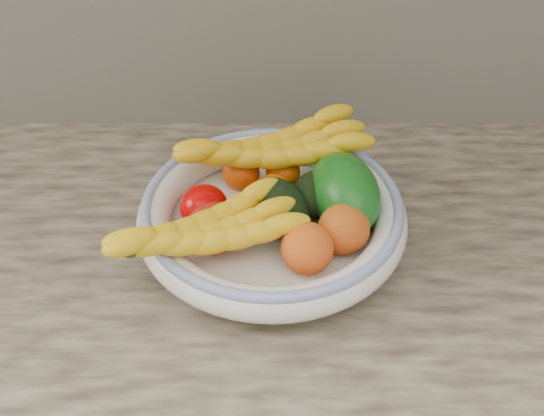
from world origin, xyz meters
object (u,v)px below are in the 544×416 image
(banana_bunch_back, at_px, (272,153))
(banana_bunch_front, at_px, (206,235))
(green_mango, at_px, (344,193))
(fruit_bowl, at_px, (272,214))

(banana_bunch_back, bearing_deg, banana_bunch_front, -131.41)
(green_mango, xyz_separation_m, banana_bunch_front, (-0.19, -0.10, 0.01))
(fruit_bowl, bearing_deg, green_mango, 7.96)
(banana_bunch_front, bearing_deg, green_mango, -0.07)
(green_mango, bearing_deg, fruit_bowl, 172.11)
(banana_bunch_back, bearing_deg, green_mango, -53.33)
(green_mango, xyz_separation_m, banana_bunch_back, (-0.10, 0.08, 0.01))
(banana_bunch_front, bearing_deg, fruit_bowl, 16.36)
(fruit_bowl, relative_size, green_mango, 2.68)
(banana_bunch_front, bearing_deg, banana_bunch_back, 37.35)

